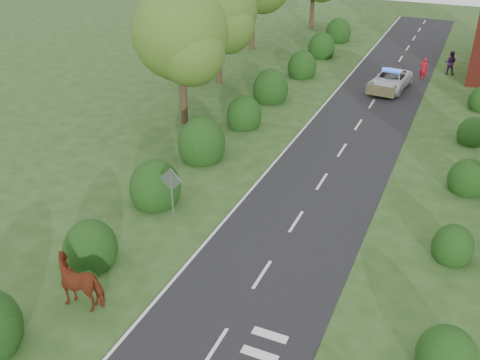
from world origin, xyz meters
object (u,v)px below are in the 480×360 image
at_px(cow, 83,283).
at_px(pedestrian_purple, 450,63).
at_px(police_van, 390,80).
at_px(pedestrian_red, 423,69).
at_px(road_sign, 171,187).

relative_size(cow, pedestrian_purple, 1.21).
height_order(cow, pedestrian_purple, pedestrian_purple).
bearing_deg(pedestrian_purple, cow, 77.37).
height_order(police_van, pedestrian_red, pedestrian_red).
bearing_deg(police_van, road_sign, -98.68).
distance_m(road_sign, police_van, 22.29).
relative_size(police_van, pedestrian_red, 3.08).
bearing_deg(road_sign, pedestrian_purple, 71.49).
distance_m(road_sign, pedestrian_red, 26.05).
relative_size(pedestrian_red, pedestrian_purple, 0.91).
xyz_separation_m(cow, pedestrian_red, (7.56, 30.83, 0.05)).
relative_size(road_sign, pedestrian_red, 1.52).
height_order(road_sign, police_van, road_sign).
bearing_deg(road_sign, cow, -91.62).
bearing_deg(pedestrian_red, road_sign, 68.72).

